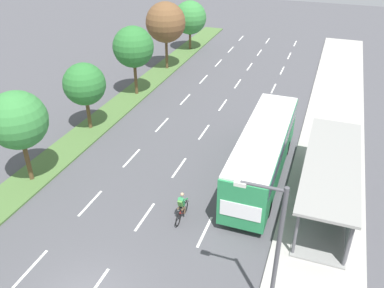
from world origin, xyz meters
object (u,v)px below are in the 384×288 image
(bus_shelter, at_px, (334,180))
(median_tree_third, at_px, (84,84))
(median_tree_farthest, at_px, (190,18))
(median_tree_second, at_px, (18,120))
(median_tree_fourth, at_px, (133,47))
(cyclist, at_px, (182,208))
(bus, at_px, (263,149))
(streetlight, at_px, (273,246))
(median_tree_fifth, at_px, (166,22))

(bus_shelter, distance_m, median_tree_third, 18.40)
(median_tree_third, distance_m, median_tree_farthest, 21.53)
(median_tree_second, bearing_deg, bus_shelter, 11.62)
(bus_shelter, xyz_separation_m, median_tree_second, (-17.71, -3.64, 2.35))
(median_tree_fourth, bearing_deg, median_tree_third, -93.03)
(bus_shelter, distance_m, cyclist, 8.54)
(median_tree_second, xyz_separation_m, median_tree_fourth, (0.12, 14.35, 0.21))
(bus_shelter, height_order, median_tree_fourth, median_tree_fourth)
(bus_shelter, xyz_separation_m, median_tree_fourth, (-17.59, 10.71, 2.55))
(bus, bearing_deg, median_tree_fourth, 145.42)
(median_tree_second, height_order, median_tree_farthest, median_tree_second)
(median_tree_farthest, bearing_deg, streetlight, -65.04)
(bus_shelter, relative_size, bus, 0.89)
(median_tree_fourth, bearing_deg, cyclist, -55.40)
(median_tree_third, relative_size, streetlight, 0.79)
(cyclist, bearing_deg, median_tree_second, 178.78)
(median_tree_third, bearing_deg, median_tree_farthest, 89.11)
(bus_shelter, distance_m, median_tree_fourth, 20.75)
(cyclist, xyz_separation_m, median_tree_fifth, (-10.07, 21.74, 4.09))
(median_tree_fourth, bearing_deg, median_tree_fifth, 90.16)
(median_tree_farthest, bearing_deg, bus_shelter, -54.86)
(median_tree_fifth, distance_m, median_tree_farthest, 7.26)
(bus, distance_m, median_tree_fifth, 21.28)
(cyclist, xyz_separation_m, streetlight, (5.43, -4.44, 3.10))
(median_tree_second, distance_m, median_tree_fourth, 14.35)
(median_tree_second, bearing_deg, streetlight, -16.63)
(median_tree_third, xyz_separation_m, streetlight, (15.86, -11.84, 0.22))
(cyclist, relative_size, median_tree_farthest, 0.33)
(median_tree_third, bearing_deg, bus, -8.31)
(median_tree_third, relative_size, median_tree_farthest, 0.92)
(median_tree_fifth, bearing_deg, median_tree_second, -90.27)
(median_tree_second, relative_size, streetlight, 0.90)
(bus, bearing_deg, median_tree_farthest, 119.59)
(bus_shelter, relative_size, cyclist, 5.51)
(median_tree_second, relative_size, median_tree_fifth, 0.86)
(median_tree_fourth, relative_size, median_tree_farthest, 1.09)
(bus_shelter, xyz_separation_m, median_tree_farthest, (-17.63, 25.05, 1.92))
(median_tree_fifth, bearing_deg, median_tree_third, -91.44)
(median_tree_third, bearing_deg, median_tree_fifth, 88.56)
(median_tree_second, xyz_separation_m, median_tree_fifth, (0.10, 21.52, 0.66))
(median_tree_second, relative_size, median_tree_farthest, 1.05)
(bus, relative_size, median_tree_farthest, 2.03)
(median_tree_fifth, relative_size, streetlight, 1.04)
(bus, bearing_deg, median_tree_third, 171.69)
(bus, height_order, streetlight, streetlight)
(median_tree_fifth, bearing_deg, median_tree_fourth, -89.84)
(median_tree_third, height_order, median_tree_fourth, median_tree_fourth)
(median_tree_fifth, bearing_deg, cyclist, -65.15)
(median_tree_fourth, bearing_deg, streetlight, -50.84)
(median_tree_fourth, height_order, streetlight, streetlight)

